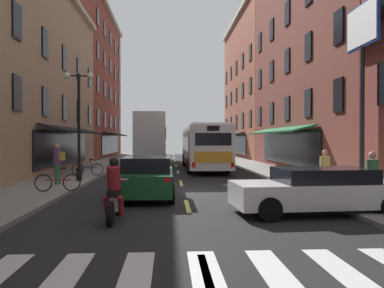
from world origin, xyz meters
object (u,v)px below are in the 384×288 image
sedan_far (318,190)px  pedestrian_mid (372,178)px  transit_bus (203,146)px  bicycle_mid (88,169)px  pedestrian_far (325,171)px  sedan_near (147,177)px  pedestrian_near (58,163)px  motorcycle_rider (114,193)px  bicycle_near (58,182)px  street_lamp_twin (79,121)px  box_truck (151,139)px  billboard_sign (363,50)px  sedan_mid (153,152)px

sedan_far → pedestrian_mid: pedestrian_mid is taller
transit_bus → bicycle_mid: bearing=-139.4°
pedestrian_far → sedan_near: bearing=-126.8°
transit_bus → pedestrian_near: size_ratio=6.57×
motorcycle_rider → bicycle_near: motorcycle_rider is taller
pedestrian_mid → bicycle_near: bearing=26.0°
bicycle_near → street_lamp_twin: size_ratio=0.33×
box_truck → pedestrian_near: bearing=-103.0°
box_truck → pedestrian_mid: bearing=-70.5°
transit_bus → street_lamp_twin: size_ratio=2.27×
sedan_far → street_lamp_twin: size_ratio=0.94×
sedan_far → street_lamp_twin: 12.12m
billboard_sign → sedan_mid: bearing=108.2°
pedestrian_mid → pedestrian_far: size_ratio=1.01×
billboard_sign → transit_bus: billboard_sign is taller
box_truck → bicycle_near: (-2.76, -17.22, -1.64)m
pedestrian_far → street_lamp_twin: size_ratio=0.31×
bicycle_near → sedan_near: bearing=-12.4°
bicycle_near → pedestrian_mid: pedestrian_mid is taller
box_truck → bicycle_mid: size_ratio=4.15×
pedestrian_mid → box_truck: bearing=-23.4°
bicycle_near → pedestrian_near: bearing=105.2°
sedan_near → street_lamp_twin: (-3.54, 4.70, 2.27)m
billboard_sign → sedan_near: billboard_sign is taller
sedan_far → bicycle_mid: 13.96m
motorcycle_rider → street_lamp_twin: (-2.90, 8.84, 2.32)m
sedan_near → transit_bus: bearing=76.3°
pedestrian_far → street_lamp_twin: 11.47m
bicycle_mid → motorcycle_rider: bearing=-75.2°
bicycle_near → pedestrian_far: (9.90, -1.30, 0.46)m
bicycle_near → pedestrian_near: 2.60m
sedan_near → sedan_far: bearing=-35.1°
sedan_mid → pedestrian_mid: 33.15m
sedan_near → pedestrian_far: (6.45, -0.54, 0.21)m
transit_bus → bicycle_mid: size_ratio=6.89×
sedan_mid → pedestrian_mid: (7.71, -32.24, 0.27)m
bicycle_mid → street_lamp_twin: size_ratio=0.33×
sedan_far → pedestrian_far: pedestrian_far is taller
bicycle_near → pedestrian_near: size_ratio=0.95×
pedestrian_near → billboard_sign: bearing=-71.6°
box_truck → sedan_near: box_truck is taller
box_truck → street_lamp_twin: (-2.85, -13.28, 0.89)m
sedan_mid → pedestrian_mid: size_ratio=2.65×
sedan_far → pedestrian_near: pedestrian_near is taller
transit_bus → pedestrian_far: (3.21, -13.84, -0.67)m
bicycle_near → pedestrian_mid: 11.00m
bicycle_mid → pedestrian_mid: (10.48, -10.58, 0.47)m
motorcycle_rider → pedestrian_near: pedestrian_near is taller
sedan_mid → street_lamp_twin: size_ratio=0.83×
bicycle_mid → pedestrian_mid: bearing=-45.3°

